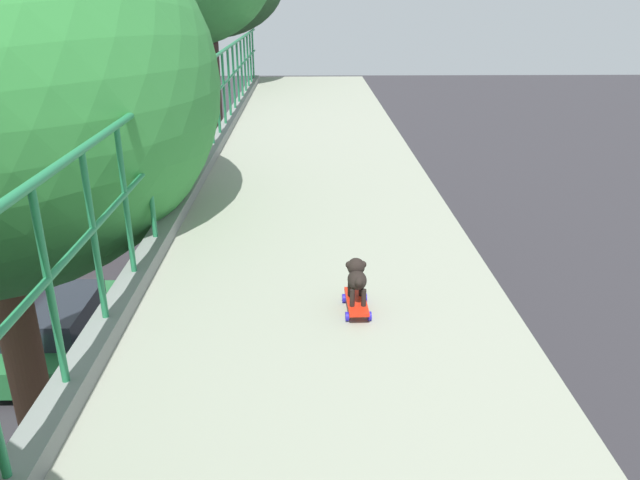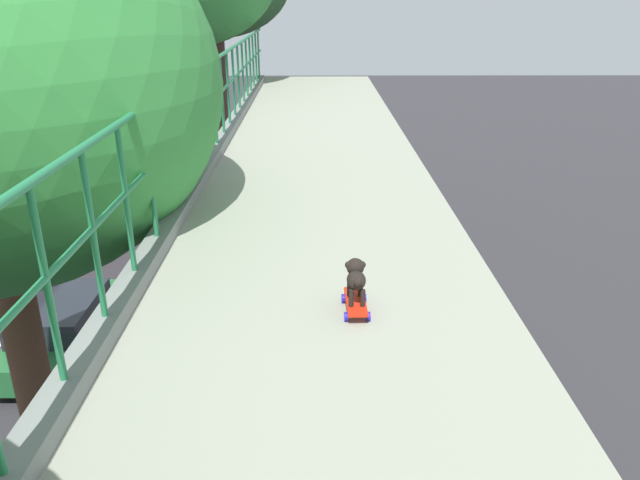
{
  "view_description": "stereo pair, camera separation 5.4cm",
  "coord_description": "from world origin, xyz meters",
  "px_view_note": "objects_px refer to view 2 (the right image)",
  "views": [
    {
      "loc": [
        1.15,
        -1.87,
        7.56
      ],
      "look_at": [
        1.24,
        2.69,
        5.72
      ],
      "focal_mm": 34.51,
      "sensor_mm": 36.0,
      "label": 1
    },
    {
      "loc": [
        1.2,
        -1.87,
        7.56
      ],
      "look_at": [
        1.24,
        2.69,
        5.72
      ],
      "focal_mm": 34.51,
      "sensor_mm": 36.0,
      "label": 2
    }
  ],
  "objects_px": {
    "car_green_fifth": "(65,326)",
    "small_dog": "(356,276)",
    "city_bus": "(47,170)",
    "toy_skateboard": "(356,303)"
  },
  "relations": [
    {
      "from": "car_green_fifth",
      "to": "city_bus",
      "type": "relative_size",
      "value": 0.37
    },
    {
      "from": "city_bus",
      "to": "small_dog",
      "type": "height_order",
      "value": "small_dog"
    },
    {
      "from": "car_green_fifth",
      "to": "small_dog",
      "type": "relative_size",
      "value": 12.5
    },
    {
      "from": "toy_skateboard",
      "to": "small_dog",
      "type": "height_order",
      "value": "small_dog"
    },
    {
      "from": "toy_skateboard",
      "to": "small_dog",
      "type": "relative_size",
      "value": 1.34
    },
    {
      "from": "city_bus",
      "to": "small_dog",
      "type": "relative_size",
      "value": 33.52
    },
    {
      "from": "car_green_fifth",
      "to": "small_dog",
      "type": "bearing_deg",
      "value": -53.48
    },
    {
      "from": "car_green_fifth",
      "to": "small_dog",
      "type": "height_order",
      "value": "small_dog"
    },
    {
      "from": "toy_skateboard",
      "to": "small_dog",
      "type": "distance_m",
      "value": 0.21
    },
    {
      "from": "city_bus",
      "to": "car_green_fifth",
      "type": "bearing_deg",
      "value": -67.01
    }
  ]
}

